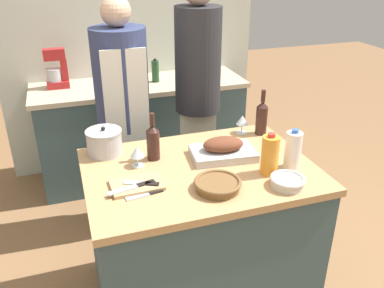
{
  "coord_description": "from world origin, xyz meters",
  "views": [
    {
      "loc": [
        -0.63,
        -1.79,
        1.94
      ],
      "look_at": [
        0.0,
        0.13,
        0.96
      ],
      "focal_mm": 38.0,
      "sensor_mm": 36.0,
      "label": 1
    }
  ],
  "objects_px": {
    "roasting_pan": "(223,150)",
    "wicker_basket": "(218,184)",
    "condiment_bottle_tall": "(191,70)",
    "cutting_board": "(137,185)",
    "juice_jug": "(270,155)",
    "wine_bottle_dark": "(262,117)",
    "knife_chef": "(133,187)",
    "stand_mixer": "(57,72)",
    "person_cook_aproned": "(123,109)",
    "milk_jug": "(293,150)",
    "knife_paring": "(146,194)",
    "wine_bottle_green": "(153,141)",
    "person_cook_guest": "(198,91)",
    "mixing_bowl": "(288,181)",
    "wine_glass_left": "(242,121)",
    "condiment_bottle_short": "(155,71)",
    "knife_bread": "(143,183)",
    "stock_pot": "(104,142)",
    "wine_glass_right": "(137,152)"
  },
  "relations": [
    {
      "from": "wicker_basket",
      "to": "knife_chef",
      "type": "relative_size",
      "value": 0.97
    },
    {
      "from": "stand_mixer",
      "to": "person_cook_aproned",
      "type": "height_order",
      "value": "person_cook_aproned"
    },
    {
      "from": "wine_bottle_dark",
      "to": "wine_glass_left",
      "type": "distance_m",
      "value": 0.12
    },
    {
      "from": "juice_jug",
      "to": "milk_jug",
      "type": "relative_size",
      "value": 1.01
    },
    {
      "from": "roasting_pan",
      "to": "wine_bottle_green",
      "type": "bearing_deg",
      "value": 164.74
    },
    {
      "from": "knife_bread",
      "to": "stand_mixer",
      "type": "height_order",
      "value": "stand_mixer"
    },
    {
      "from": "cutting_board",
      "to": "knife_chef",
      "type": "relative_size",
      "value": 1.06
    },
    {
      "from": "wine_bottle_dark",
      "to": "knife_chef",
      "type": "xyz_separation_m",
      "value": [
        -0.89,
        -0.41,
        -0.09
      ]
    },
    {
      "from": "wine_bottle_green",
      "to": "condiment_bottle_short",
      "type": "xyz_separation_m",
      "value": [
        0.35,
        1.4,
        -0.01
      ]
    },
    {
      "from": "cutting_board",
      "to": "wine_glass_left",
      "type": "xyz_separation_m",
      "value": [
        0.76,
        0.42,
        0.07
      ]
    },
    {
      "from": "wicker_basket",
      "to": "knife_bread",
      "type": "xyz_separation_m",
      "value": [
        -0.34,
        0.13,
        -0.01
      ]
    },
    {
      "from": "wine_glass_left",
      "to": "knife_bread",
      "type": "height_order",
      "value": "wine_glass_left"
    },
    {
      "from": "juice_jug",
      "to": "knife_chef",
      "type": "bearing_deg",
      "value": 175.75
    },
    {
      "from": "cutting_board",
      "to": "knife_bread",
      "type": "relative_size",
      "value": 1.49
    },
    {
      "from": "condiment_bottle_tall",
      "to": "cutting_board",
      "type": "bearing_deg",
      "value": -116.31
    },
    {
      "from": "knife_bread",
      "to": "condiment_bottle_short",
      "type": "xyz_separation_m",
      "value": [
        0.47,
        1.68,
        0.07
      ]
    },
    {
      "from": "wicker_basket",
      "to": "stand_mixer",
      "type": "relative_size",
      "value": 0.72
    },
    {
      "from": "person_cook_guest",
      "to": "roasting_pan",
      "type": "bearing_deg",
      "value": -83.3
    },
    {
      "from": "wine_bottle_green",
      "to": "wine_bottle_dark",
      "type": "distance_m",
      "value": 0.73
    },
    {
      "from": "juice_jug",
      "to": "wine_bottle_dark",
      "type": "distance_m",
      "value": 0.5
    },
    {
      "from": "roasting_pan",
      "to": "wicker_basket",
      "type": "relative_size",
      "value": 1.6
    },
    {
      "from": "wine_bottle_green",
      "to": "wine_glass_left",
      "type": "distance_m",
      "value": 0.63
    },
    {
      "from": "knife_paring",
      "to": "condiment_bottle_tall",
      "type": "xyz_separation_m",
      "value": [
        0.81,
        1.79,
        0.07
      ]
    },
    {
      "from": "wine_glass_left",
      "to": "knife_paring",
      "type": "relative_size",
      "value": 0.63
    },
    {
      "from": "knife_bread",
      "to": "wine_glass_right",
      "type": "bearing_deg",
      "value": 84.46
    },
    {
      "from": "wine_glass_left",
      "to": "condiment_bottle_short",
      "type": "relative_size",
      "value": 0.59
    },
    {
      "from": "wine_glass_left",
      "to": "stock_pot",
      "type": "bearing_deg",
      "value": -178.88
    },
    {
      "from": "mixing_bowl",
      "to": "wine_glass_left",
      "type": "xyz_separation_m",
      "value": [
        0.06,
        0.66,
        0.06
      ]
    },
    {
      "from": "juice_jug",
      "to": "wine_bottle_green",
      "type": "bearing_deg",
      "value": 146.86
    },
    {
      "from": "wine_bottle_dark",
      "to": "condiment_bottle_short",
      "type": "bearing_deg",
      "value": 105.87
    },
    {
      "from": "knife_paring",
      "to": "juice_jug",
      "type": "bearing_deg",
      "value": 0.37
    },
    {
      "from": "wine_glass_left",
      "to": "condiment_bottle_tall",
      "type": "xyz_separation_m",
      "value": [
        0.08,
        1.27,
        -0.01
      ]
    },
    {
      "from": "stand_mixer",
      "to": "cutting_board",
      "type": "bearing_deg",
      "value": -80.02
    },
    {
      "from": "wicker_basket",
      "to": "condiment_bottle_tall",
      "type": "distance_m",
      "value": 1.91
    },
    {
      "from": "juice_jug",
      "to": "condiment_bottle_short",
      "type": "distance_m",
      "value": 1.75
    },
    {
      "from": "stand_mixer",
      "to": "person_cook_aproned",
      "type": "distance_m",
      "value": 0.9
    },
    {
      "from": "stock_pot",
      "to": "wine_glass_right",
      "type": "relative_size",
      "value": 1.75
    },
    {
      "from": "wine_bottle_green",
      "to": "person_cook_guest",
      "type": "xyz_separation_m",
      "value": [
        0.49,
        0.68,
        0.02
      ]
    },
    {
      "from": "cutting_board",
      "to": "roasting_pan",
      "type": "bearing_deg",
      "value": 16.7
    },
    {
      "from": "stock_pot",
      "to": "knife_paring",
      "type": "bearing_deg",
      "value": -75.94
    },
    {
      "from": "roasting_pan",
      "to": "wicker_basket",
      "type": "distance_m",
      "value": 0.34
    },
    {
      "from": "wine_bottle_green",
      "to": "condiment_bottle_short",
      "type": "height_order",
      "value": "wine_bottle_green"
    },
    {
      "from": "roasting_pan",
      "to": "juice_jug",
      "type": "relative_size",
      "value": 1.65
    },
    {
      "from": "wine_glass_left",
      "to": "knife_chef",
      "type": "relative_size",
      "value": 0.49
    },
    {
      "from": "roasting_pan",
      "to": "person_cook_aproned",
      "type": "relative_size",
      "value": 0.22
    },
    {
      "from": "milk_jug",
      "to": "condiment_bottle_tall",
      "type": "relative_size",
      "value": 1.47
    },
    {
      "from": "juice_jug",
      "to": "person_cook_guest",
      "type": "xyz_separation_m",
      "value": [
        -0.04,
        1.03,
        0.02
      ]
    },
    {
      "from": "roasting_pan",
      "to": "condiment_bottle_tall",
      "type": "distance_m",
      "value": 1.57
    },
    {
      "from": "wine_bottle_dark",
      "to": "roasting_pan",
      "type": "bearing_deg",
      "value": -147.58
    },
    {
      "from": "knife_paring",
      "to": "stand_mixer",
      "type": "xyz_separation_m",
      "value": [
        -0.34,
        1.85,
        0.13
      ]
    }
  ]
}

